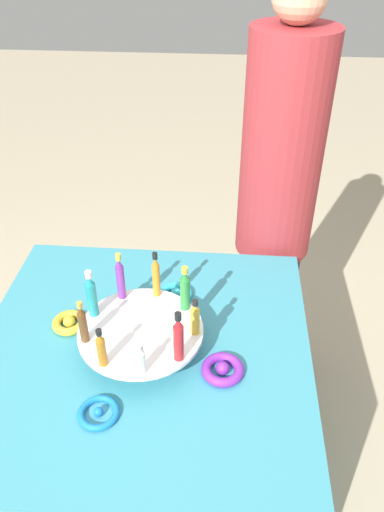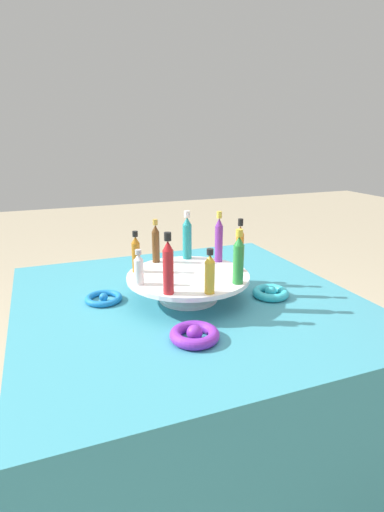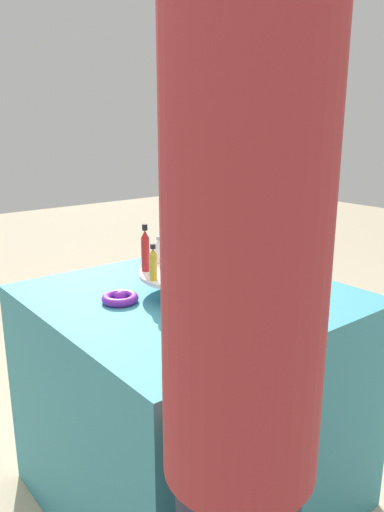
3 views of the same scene
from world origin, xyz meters
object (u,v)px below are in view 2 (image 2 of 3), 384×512
at_px(bottle_gold, 210,273).
at_px(bottle_teal, 187,237).
at_px(bottle_red, 168,266).
at_px(bottle_purple, 219,239).
at_px(bottle_clear, 139,269).
at_px(ribbon_bow_blue, 104,298).
at_px(bottle_amber, 136,253).
at_px(display_stand, 188,281).
at_px(ribbon_bow_teal, 271,293).
at_px(ribbon_bow_gold, 184,268).
at_px(bottle_orange, 240,247).
at_px(ribbon_bow_purple, 195,335).
at_px(bottle_brown, 156,243).
at_px(bottle_green, 238,259).

bearing_deg(bottle_gold, bottle_teal, 80.47).
distance_m(bottle_red, bottle_purple, 0.29).
xyz_separation_m(bottle_clear, bottle_teal, (0.19, 0.16, 0.03)).
bearing_deg(bottle_gold, ribbon_bow_blue, 136.20).
distance_m(bottle_gold, bottle_teal, 0.29).
relative_size(bottle_purple, bottle_amber, 1.31).
relative_size(display_stand, bottle_red, 2.22).
relative_size(bottle_red, ribbon_bow_teal, 1.48).
bearing_deg(ribbon_bow_blue, ribbon_bow_gold, 27.72).
height_order(display_stand, ribbon_bow_teal, display_stand).
bearing_deg(display_stand, ribbon_bow_blue, 162.72).
relative_size(bottle_gold, ribbon_bow_gold, 1.12).
height_order(bottle_gold, bottle_orange, bottle_orange).
relative_size(bottle_gold, bottle_amber, 0.96).
xyz_separation_m(bottle_purple, ribbon_bow_teal, (0.10, -0.14, -0.13)).
relative_size(ribbon_bow_gold, ribbon_bow_purple, 0.88).
height_order(bottle_brown, bottle_amber, bottle_brown).
bearing_deg(bottle_amber, bottle_gold, -59.53).
bearing_deg(bottle_red, bottle_orange, 20.47).
height_order(bottle_orange, ribbon_bow_purple, bottle_orange).
height_order(ribbon_bow_teal, ribbon_bow_blue, ribbon_bow_teal).
bearing_deg(bottle_red, ribbon_bow_blue, 125.65).
relative_size(display_stand, ribbon_bow_blue, 3.32).
bearing_deg(bottle_amber, ribbon_bow_gold, 37.64).
bearing_deg(bottle_green, bottle_orange, 60.47).
height_order(bottle_gold, ribbon_bow_purple, bottle_gold).
bearing_deg(ribbon_bow_teal, bottle_orange, 150.31).
height_order(display_stand, bottle_clear, bottle_clear).
xyz_separation_m(bottle_red, bottle_purple, (0.22, 0.19, 0.00)).
xyz_separation_m(display_stand, bottle_brown, (-0.05, 0.14, 0.08)).
height_order(bottle_teal, ribbon_bow_purple, bottle_teal).
bearing_deg(bottle_amber, ribbon_bow_purple, -79.00).
bearing_deg(display_stand, bottle_gold, -89.53).
relative_size(bottle_gold, bottle_brown, 0.85).
relative_size(bottle_green, bottle_brown, 1.09).
relative_size(bottle_gold, bottle_green, 0.78).
distance_m(ribbon_bow_gold, ribbon_bow_purple, 0.47).
bearing_deg(bottle_teal, display_stand, -109.53).
bearing_deg(display_stand, ribbon_bow_purple, -107.28).
distance_m(display_stand, bottle_orange, 0.17).
xyz_separation_m(bottle_brown, ribbon_bow_blue, (-0.17, -0.07, -0.12)).
bearing_deg(bottle_clear, bottle_amber, 80.47).
bearing_deg(bottle_brown, ribbon_bow_gold, 35.74).
xyz_separation_m(bottle_gold, bottle_brown, (-0.05, 0.28, 0.01)).
bearing_deg(bottle_green, bottle_purple, 80.47).
distance_m(bottle_clear, ribbon_bow_teal, 0.38).
bearing_deg(bottle_teal, bottle_purple, -39.53).
bearing_deg(ribbon_bow_blue, ribbon_bow_purple, -62.28).
xyz_separation_m(bottle_orange, bottle_amber, (-0.27, 0.10, -0.01)).
bearing_deg(display_stand, bottle_red, -129.53).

